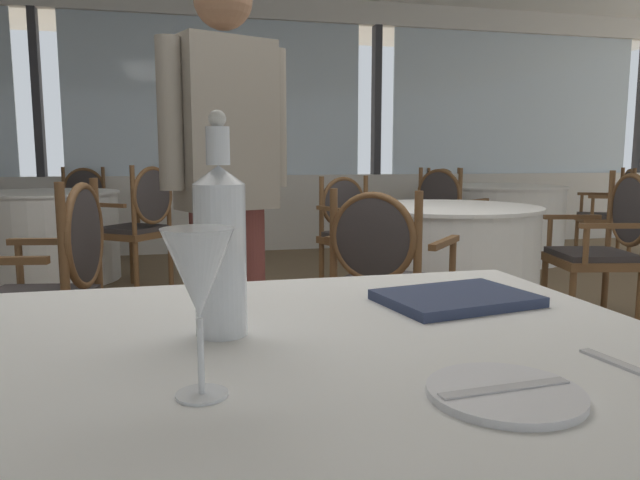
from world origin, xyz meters
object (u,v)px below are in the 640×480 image
at_px(water_bottle, 220,246).
at_px(dining_chair_3_0, 353,226).
at_px(dining_chair_1_1, 448,200).
at_px(menu_book, 456,298).
at_px(dining_chair_2_1, 56,278).
at_px(dining_chair_0_0, 82,206).
at_px(dining_chair_3_1, 384,271).
at_px(dining_chair_1_2, 446,213).
at_px(side_plate, 505,393).
at_px(dining_chair_0_2, 141,218).
at_px(dining_chair_1_0, 614,208).
at_px(wine_glass, 199,276).
at_px(dining_chair_3_2, 608,239).
at_px(diner_person_0, 227,171).

height_order(water_bottle, dining_chair_3_0, water_bottle).
bearing_deg(dining_chair_1_1, menu_book, -29.42).
xyz_separation_m(water_bottle, dining_chair_2_1, (-0.56, 1.62, -0.35)).
xyz_separation_m(dining_chair_0_0, dining_chair_3_1, (1.87, -3.93, -0.02)).
bearing_deg(dining_chair_1_2, dining_chair_1_1, 29.90).
bearing_deg(side_plate, dining_chair_3_0, 76.23).
xyz_separation_m(dining_chair_0_2, dining_chair_1_0, (4.48, 0.24, -0.03)).
distance_m(water_bottle, wine_glass, 0.26).
bearing_deg(wine_glass, side_plate, -13.80).
bearing_deg(dining_chair_3_1, side_plate, -153.64).
height_order(side_plate, dining_chair_2_1, dining_chair_2_1).
distance_m(side_plate, dining_chair_3_2, 3.26).
bearing_deg(dining_chair_3_1, menu_book, -152.49).
bearing_deg(diner_person_0, wine_glass, 152.55).
xyz_separation_m(dining_chair_0_2, dining_chair_3_1, (1.19, -2.26, -0.05)).
bearing_deg(water_bottle, menu_book, 12.45).
bearing_deg(dining_chair_3_0, side_plate, -31.99).
bearing_deg(dining_chair_1_1, dining_chair_3_0, -42.56).
height_order(dining_chair_1_1, dining_chair_3_1, dining_chair_1_1).
relative_size(wine_glass, dining_chair_3_2, 0.21).
height_order(dining_chair_1_2, dining_chair_2_1, dining_chair_2_1).
height_order(dining_chair_2_1, dining_chair_3_0, dining_chair_2_1).
bearing_deg(dining_chair_0_2, dining_chair_2_1, 122.45).
relative_size(dining_chair_3_0, diner_person_0, 0.52).
height_order(dining_chair_0_2, dining_chair_2_1, dining_chair_0_2).
xyz_separation_m(menu_book, dining_chair_3_2, (2.00, 2.00, -0.21)).
distance_m(wine_glass, dining_chair_3_2, 3.46).
height_order(dining_chair_0_0, dining_chair_1_2, dining_chair_1_2).
xyz_separation_m(dining_chair_1_2, dining_chair_3_2, (0.20, -1.83, 0.00)).
xyz_separation_m(dining_chair_1_2, diner_person_0, (-2.15, -2.58, 0.44)).
xyz_separation_m(wine_glass, dining_chair_3_0, (1.24, 3.49, -0.37)).
bearing_deg(dining_chair_1_0, menu_book, 73.28).
height_order(dining_chair_3_1, diner_person_0, diner_person_0).
xyz_separation_m(wine_glass, diner_person_0, (0.17, 1.62, 0.09)).
relative_size(menu_book, dining_chair_3_2, 0.30).
bearing_deg(dining_chair_0_2, dining_chair_0_0, -29.94).
distance_m(wine_glass, dining_chair_1_0, 6.02).
relative_size(dining_chair_0_2, dining_chair_2_1, 1.03).
bearing_deg(dining_chair_3_2, diner_person_0, 29.34).
relative_size(dining_chair_3_1, dining_chair_3_2, 0.94).
bearing_deg(dining_chair_2_1, water_bottle, 119.22).
distance_m(dining_chair_1_0, dining_chair_2_1, 5.30).
bearing_deg(water_bottle, wine_glass, -99.66).
bearing_deg(dining_chair_2_1, dining_chair_1_2, -130.56).
bearing_deg(dining_chair_3_2, wine_glass, 55.01).
distance_m(menu_book, dining_chair_3_2, 2.84).
bearing_deg(dining_chair_1_0, dining_chair_1_1, -29.93).
height_order(wine_glass, dining_chair_1_0, wine_glass).
relative_size(dining_chair_1_2, dining_chair_3_0, 1.05).
bearing_deg(diner_person_0, dining_chair_1_1, -56.51).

